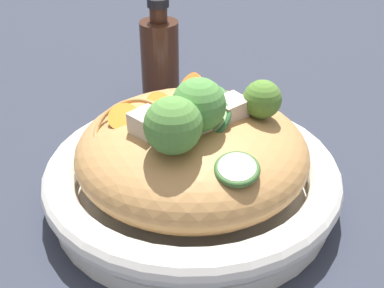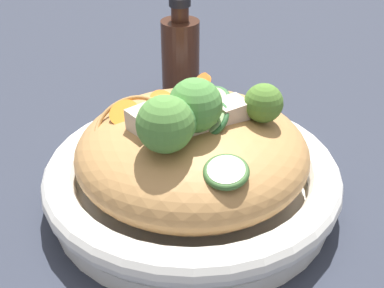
% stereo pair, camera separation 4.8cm
% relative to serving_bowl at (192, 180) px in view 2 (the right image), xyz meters
% --- Properties ---
extents(ground_plane, '(3.00, 3.00, 0.00)m').
position_rel_serving_bowl_xyz_m(ground_plane, '(0.00, 0.00, -0.02)').
color(ground_plane, '#282C38').
extents(serving_bowl, '(0.28, 0.28, 0.05)m').
position_rel_serving_bowl_xyz_m(serving_bowl, '(0.00, 0.00, 0.00)').
color(serving_bowl, white).
rests_on(serving_bowl, ground_plane).
extents(noodle_heap, '(0.21, 0.21, 0.09)m').
position_rel_serving_bowl_xyz_m(noodle_heap, '(0.00, -0.00, 0.03)').
color(noodle_heap, '#AE7E48').
rests_on(noodle_heap, serving_bowl).
extents(broccoli_florets, '(0.15, 0.08, 0.06)m').
position_rel_serving_bowl_xyz_m(broccoli_florets, '(0.02, 0.02, 0.09)').
color(broccoli_florets, '#93AC70').
rests_on(broccoli_florets, serving_bowl).
extents(carrot_coins, '(0.14, 0.07, 0.04)m').
position_rel_serving_bowl_xyz_m(carrot_coins, '(0.00, -0.04, 0.07)').
color(carrot_coins, orange).
rests_on(carrot_coins, serving_bowl).
extents(zucchini_slices, '(0.10, 0.11, 0.03)m').
position_rel_serving_bowl_xyz_m(zucchini_slices, '(0.00, 0.03, 0.07)').
color(zucchini_slices, beige).
rests_on(zucchini_slices, serving_bowl).
extents(chicken_chunks, '(0.09, 0.07, 0.03)m').
position_rel_serving_bowl_xyz_m(chicken_chunks, '(0.02, 0.01, 0.08)').
color(chicken_chunks, beige).
rests_on(chicken_chunks, serving_bowl).
extents(soy_sauce_bottle, '(0.05, 0.05, 0.13)m').
position_rel_serving_bowl_xyz_m(soy_sauce_bottle, '(-0.15, -0.17, 0.03)').
color(soy_sauce_bottle, '#381E14').
rests_on(soy_sauce_bottle, ground_plane).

